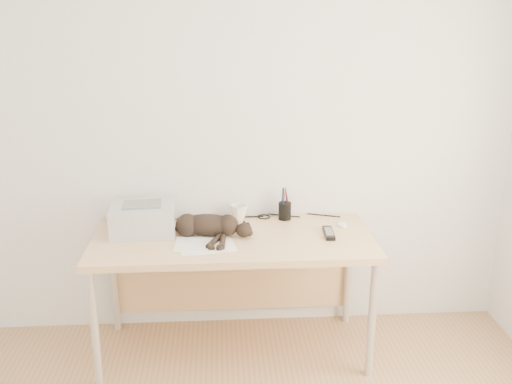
{
  "coord_description": "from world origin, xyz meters",
  "views": [
    {
      "loc": [
        -0.07,
        -1.63,
        1.96
      ],
      "look_at": [
        0.13,
        1.34,
        1.02
      ],
      "focal_mm": 40.0,
      "sensor_mm": 36.0,
      "label": 1
    }
  ],
  "objects": [
    {
      "name": "printer",
      "position": [
        -0.52,
        1.51,
        0.82
      ],
      "size": [
        0.39,
        0.33,
        0.17
      ],
      "color": "#B4B4B9",
      "rests_on": "desk"
    },
    {
      "name": "mug",
      "position": [
        0.04,
        1.67,
        0.79
      ],
      "size": [
        0.14,
        0.14,
        0.1
      ],
      "primitive_type": "imported",
      "rotation": [
        0.0,
        0.0,
        0.54
      ],
      "color": "white",
      "rests_on": "desk"
    },
    {
      "name": "cat",
      "position": [
        -0.15,
        1.42,
        0.8
      ],
      "size": [
        0.59,
        0.34,
        0.14
      ],
      "rotation": [
        0.0,
        0.0,
        -0.19
      ],
      "color": "black",
      "rests_on": "desk"
    },
    {
      "name": "remote_grey",
      "position": [
        -0.24,
        1.64,
        0.75
      ],
      "size": [
        0.07,
        0.19,
        0.02
      ],
      "primitive_type": "cube",
      "rotation": [
        0.0,
        0.0,
        -0.08
      ],
      "color": "slate",
      "rests_on": "desk"
    },
    {
      "name": "desk",
      "position": [
        0.0,
        1.48,
        0.61
      ],
      "size": [
        1.6,
        0.7,
        0.74
      ],
      "color": "#DEB982",
      "rests_on": "floor"
    },
    {
      "name": "cable_tangle",
      "position": [
        0.0,
        1.7,
        0.75
      ],
      "size": [
        1.36,
        0.08,
        0.01
      ],
      "primitive_type": null,
      "color": "black",
      "rests_on": "desk"
    },
    {
      "name": "pen_cup",
      "position": [
        0.33,
        1.67,
        0.8
      ],
      "size": [
        0.08,
        0.08,
        0.2
      ],
      "color": "black",
      "rests_on": "desk"
    },
    {
      "name": "wall_back",
      "position": [
        0.0,
        1.75,
        1.3
      ],
      "size": [
        3.5,
        0.0,
        3.5
      ],
      "primitive_type": "plane",
      "rotation": [
        1.57,
        0.0,
        0.0
      ],
      "color": "silver",
      "rests_on": "floor"
    },
    {
      "name": "remote_black",
      "position": [
        0.55,
        1.39,
        0.75
      ],
      "size": [
        0.06,
        0.19,
        0.02
      ],
      "primitive_type": "cube",
      "rotation": [
        0.0,
        0.0,
        -0.05
      ],
      "color": "black",
      "rests_on": "desk"
    },
    {
      "name": "papers",
      "position": [
        -0.16,
        1.27,
        0.74
      ],
      "size": [
        0.35,
        0.26,
        0.01
      ],
      "color": "white",
      "rests_on": "desk"
    },
    {
      "name": "mouse",
      "position": [
        0.66,
        1.54,
        0.76
      ],
      "size": [
        0.07,
        0.1,
        0.03
      ],
      "primitive_type": "ellipsoid",
      "rotation": [
        0.0,
        0.0,
        0.05
      ],
      "color": "white",
      "rests_on": "desk"
    }
  ]
}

